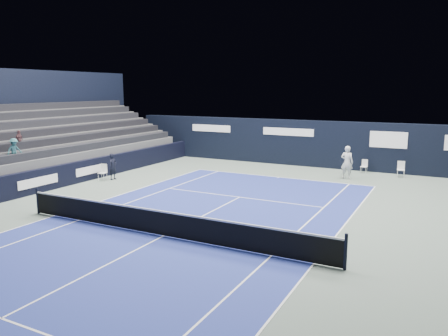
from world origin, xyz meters
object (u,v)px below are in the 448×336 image
at_px(folding_chair_back_a, 364,165).
at_px(tennis_player, 347,162).
at_px(line_judge_chair, 103,171).
at_px(tennis_net, 163,223).
at_px(folding_chair_back_b, 401,168).

relative_size(folding_chair_back_a, tennis_player, 0.43).
height_order(folding_chair_back_a, line_judge_chair, line_judge_chair).
relative_size(tennis_net, tennis_player, 6.63).
xyz_separation_m(folding_chair_back_a, tennis_player, (-0.59, -2.44, 0.50)).
xyz_separation_m(folding_chair_back_b, tennis_net, (-6.42, -15.30, -0.03)).
distance_m(folding_chair_back_b, tennis_net, 16.59).
relative_size(folding_chair_back_b, tennis_net, 0.07).
distance_m(folding_chair_back_a, folding_chair_back_b, 2.24).
distance_m(folding_chair_back_a, tennis_net, 16.31).
bearing_deg(tennis_net, line_judge_chair, 143.40).
xyz_separation_m(folding_chair_back_a, tennis_net, (-4.23, -15.75, 0.04)).
distance_m(line_judge_chair, tennis_net, 10.90).
height_order(folding_chair_back_b, line_judge_chair, folding_chair_back_b).
bearing_deg(folding_chair_back_b, tennis_net, -120.29).
height_order(folding_chair_back_a, folding_chair_back_b, folding_chair_back_b).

